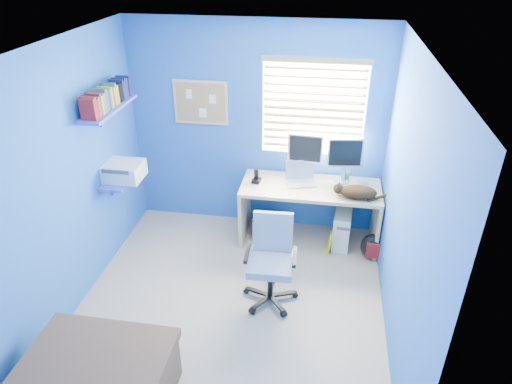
% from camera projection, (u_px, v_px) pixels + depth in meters
% --- Properties ---
extents(floor, '(3.00, 3.20, 0.00)m').
position_uv_depth(floor, '(231.00, 305.00, 4.57)').
color(floor, tan).
rests_on(floor, ground).
extents(ceiling, '(3.00, 3.20, 0.00)m').
position_uv_depth(ceiling, '(222.00, 49.00, 3.35)').
color(ceiling, white).
rests_on(ceiling, wall_back).
extents(wall_back, '(3.00, 0.01, 2.50)m').
position_uv_depth(wall_back, '(256.00, 130.00, 5.34)').
color(wall_back, blue).
rests_on(wall_back, ground).
extents(wall_front, '(3.00, 0.01, 2.50)m').
position_uv_depth(wall_front, '(166.00, 335.00, 2.58)').
color(wall_front, blue).
rests_on(wall_front, ground).
extents(wall_left, '(0.01, 3.20, 2.50)m').
position_uv_depth(wall_left, '(67.00, 183.00, 4.17)').
color(wall_left, blue).
rests_on(wall_left, ground).
extents(wall_right, '(0.01, 3.20, 2.50)m').
position_uv_depth(wall_right, '(405.00, 211.00, 3.75)').
color(wall_right, blue).
rests_on(wall_right, ground).
extents(desk, '(1.59, 0.65, 0.74)m').
position_uv_depth(desk, '(309.00, 214.00, 5.38)').
color(desk, tan).
rests_on(desk, floor).
extents(laptop, '(0.39, 0.34, 0.22)m').
position_uv_depth(laptop, '(302.00, 175.00, 5.20)').
color(laptop, silver).
rests_on(laptop, desk).
extents(monitor_left, '(0.41, 0.15, 0.54)m').
position_uv_depth(monitor_left, '(305.00, 156.00, 5.27)').
color(monitor_left, silver).
rests_on(monitor_left, desk).
extents(monitor_right, '(0.41, 0.18, 0.54)m').
position_uv_depth(monitor_right, '(345.00, 160.00, 5.17)').
color(monitor_right, silver).
rests_on(monitor_right, desk).
extents(phone, '(0.10, 0.12, 0.17)m').
position_uv_depth(phone, '(256.00, 175.00, 5.24)').
color(phone, black).
rests_on(phone, desk).
extents(mug, '(0.10, 0.09, 0.10)m').
position_uv_depth(mug, '(346.00, 176.00, 5.32)').
color(mug, '#2F796C').
rests_on(mug, desk).
extents(cd_spindle, '(0.13, 0.13, 0.07)m').
position_uv_depth(cd_spindle, '(362.00, 183.00, 5.20)').
color(cd_spindle, silver).
rests_on(cd_spindle, desk).
extents(cat, '(0.42, 0.25, 0.14)m').
position_uv_depth(cat, '(358.00, 192.00, 4.93)').
color(cat, black).
rests_on(cat, desk).
extents(tower_pc, '(0.22, 0.45, 0.45)m').
position_uv_depth(tower_pc, '(342.00, 228.00, 5.38)').
color(tower_pc, beige).
rests_on(tower_pc, floor).
extents(drawer_boxes, '(0.35, 0.28, 0.27)m').
position_uv_depth(drawer_boxes, '(268.00, 226.00, 5.57)').
color(drawer_boxes, tan).
rests_on(drawer_boxes, floor).
extents(yellow_book, '(0.03, 0.17, 0.24)m').
position_uv_depth(yellow_book, '(329.00, 244.00, 5.28)').
color(yellow_book, yellow).
rests_on(yellow_book, floor).
extents(backpack, '(0.27, 0.21, 0.31)m').
position_uv_depth(backpack, '(372.00, 246.00, 5.17)').
color(backpack, black).
rests_on(backpack, floor).
extents(bed_corner, '(1.04, 0.74, 0.50)m').
position_uv_depth(bed_corner, '(100.00, 381.00, 3.50)').
color(bed_corner, brown).
rests_on(bed_corner, floor).
extents(office_chair, '(0.54, 0.54, 0.90)m').
position_uv_depth(office_chair, '(271.00, 271.00, 4.51)').
color(office_chair, black).
rests_on(office_chair, floor).
extents(window_blinds, '(1.15, 0.05, 1.10)m').
position_uv_depth(window_blinds, '(314.00, 109.00, 5.07)').
color(window_blinds, white).
rests_on(window_blinds, ground).
extents(corkboard, '(0.64, 0.02, 0.52)m').
position_uv_depth(corkboard, '(201.00, 103.00, 5.27)').
color(corkboard, tan).
rests_on(corkboard, ground).
extents(wall_shelves, '(0.42, 0.90, 1.05)m').
position_uv_depth(wall_shelves, '(114.00, 135.00, 4.71)').
color(wall_shelves, blue).
rests_on(wall_shelves, ground).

